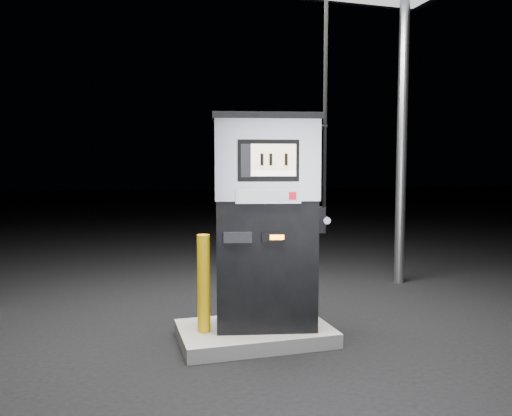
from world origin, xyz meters
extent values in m
plane|color=black|center=(0.00, 0.00, 0.00)|extent=(80.00, 80.00, 0.00)
cube|color=slate|center=(0.00, 0.00, 0.07)|extent=(1.60, 1.00, 0.15)
cylinder|color=gray|center=(3.00, 2.00, 2.25)|extent=(0.16, 0.16, 4.50)
cube|color=black|center=(0.12, 0.00, 0.83)|extent=(1.14, 0.80, 1.36)
cube|color=#AEAEB6|center=(0.12, 0.00, 1.92)|extent=(1.17, 0.83, 0.82)
cube|color=black|center=(0.12, 0.00, 2.37)|extent=(1.22, 0.88, 0.07)
cube|color=black|center=(0.05, -0.31, 1.92)|extent=(0.60, 0.16, 0.41)
cube|color=beige|center=(0.10, -0.34, 1.95)|extent=(0.44, 0.10, 0.26)
cube|color=white|center=(0.10, -0.34, 1.79)|extent=(0.44, 0.10, 0.05)
cube|color=#AEAEB6|center=(0.05, -0.31, 1.57)|extent=(0.65, 0.17, 0.15)
cube|color=#9EA1A6|center=(0.05, -0.33, 1.57)|extent=(0.59, 0.13, 0.11)
cube|color=#AD0B1B|center=(0.28, -0.38, 1.57)|extent=(0.08, 0.02, 0.08)
cube|color=black|center=(0.11, -0.32, 1.15)|extent=(0.24, 0.07, 0.10)
cube|color=orange|center=(0.14, -0.34, 1.15)|extent=(0.14, 0.03, 0.05)
cube|color=black|center=(-0.24, -0.24, 1.15)|extent=(0.28, 0.09, 0.11)
cube|color=black|center=(0.68, -0.12, 1.30)|extent=(0.15, 0.21, 0.27)
cylinder|color=gray|center=(0.74, -0.13, 1.30)|extent=(0.12, 0.25, 0.08)
cylinder|color=black|center=(0.71, -0.18, 3.12)|extent=(0.05, 0.05, 3.38)
cylinder|color=yellow|center=(-0.55, -0.01, 0.66)|extent=(0.18, 0.18, 1.01)
cylinder|color=yellow|center=(0.70, 0.18, 0.57)|extent=(0.14, 0.14, 0.85)
camera|label=1|loc=(-1.42, -5.03, 1.84)|focal=35.00mm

